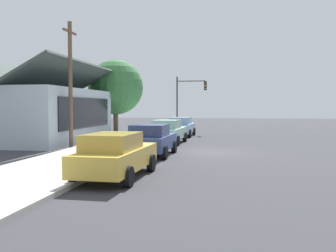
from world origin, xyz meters
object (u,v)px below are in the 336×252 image
object	(u,v)px
traffic_light_main	(189,95)
car_skyblue	(181,127)
car_seafoam	(168,131)
shade_tree	(116,87)
car_navy	(151,140)
fire_hydrant_red	(140,139)
utility_pole_wooden	(70,82)
car_mustard	(116,155)

from	to	relation	value
traffic_light_main	car_skyblue	bearing A→B (deg)	177.12
car_seafoam	shade_tree	bearing A→B (deg)	38.88
car_skyblue	car_navy	bearing A→B (deg)	-177.92
fire_hydrant_red	utility_pole_wooden	bearing A→B (deg)	103.66
traffic_light_main	car_seafoam	bearing A→B (deg)	178.16
car_skyblue	car_mustard	bearing A→B (deg)	-177.97
car_seafoam	fire_hydrant_red	world-z (taller)	car_seafoam
traffic_light_main	utility_pole_wooden	bearing A→B (deg)	157.36
utility_pole_wooden	fire_hydrant_red	world-z (taller)	utility_pole_wooden
car_mustard	car_seafoam	size ratio (longest dim) A/B	1.02
car_navy	fire_hydrant_red	size ratio (longest dim) A/B	6.18
car_navy	traffic_light_main	distance (m)	16.72
car_mustard	traffic_light_main	distance (m)	22.88
car_seafoam	car_skyblue	size ratio (longest dim) A/B	1.08
car_navy	car_skyblue	size ratio (longest dim) A/B	0.99
car_seafoam	utility_pole_wooden	world-z (taller)	utility_pole_wooden
traffic_light_main	fire_hydrant_red	distance (m)	13.05
car_mustard	utility_pole_wooden	xyz separation A→B (m)	(9.16, 5.50, 3.11)
car_skyblue	shade_tree	distance (m)	7.36
car_seafoam	traffic_light_main	distance (m)	10.42
car_navy	shade_tree	bearing A→B (deg)	24.50
car_seafoam	traffic_light_main	xyz separation A→B (m)	(10.06, -0.32, 2.68)
car_navy	traffic_light_main	bearing A→B (deg)	0.99
car_mustard	shade_tree	world-z (taller)	shade_tree
car_navy	shade_tree	distance (m)	16.35
car_skyblue	traffic_light_main	distance (m)	4.68
car_mustard	car_skyblue	xyz separation A→B (m)	(18.89, 0.03, -0.00)
car_navy	traffic_light_main	world-z (taller)	traffic_light_main
shade_tree	fire_hydrant_red	distance (m)	12.39
car_seafoam	fire_hydrant_red	xyz separation A→B (m)	(-2.53, 1.34, -0.32)
fire_hydrant_red	car_seafoam	bearing A→B (deg)	-27.82
car_navy	fire_hydrant_red	bearing A→B (deg)	22.56
car_seafoam	car_skyblue	xyz separation A→B (m)	(6.23, -0.13, -0.00)
shade_tree	fire_hydrant_red	xyz separation A→B (m)	(-10.83, -4.74, -3.69)
utility_pole_wooden	car_seafoam	bearing A→B (deg)	-56.71
car_navy	fire_hydrant_red	world-z (taller)	car_navy
traffic_light_main	utility_pole_wooden	world-z (taller)	utility_pole_wooden
car_seafoam	shade_tree	world-z (taller)	shade_tree
car_mustard	car_seafoam	xyz separation A→B (m)	(12.66, 0.17, 0.00)
car_seafoam	utility_pole_wooden	bearing A→B (deg)	125.96
car_seafoam	traffic_light_main	size ratio (longest dim) A/B	0.92
car_navy	fire_hydrant_red	xyz separation A→B (m)	(3.90, 1.50, -0.32)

